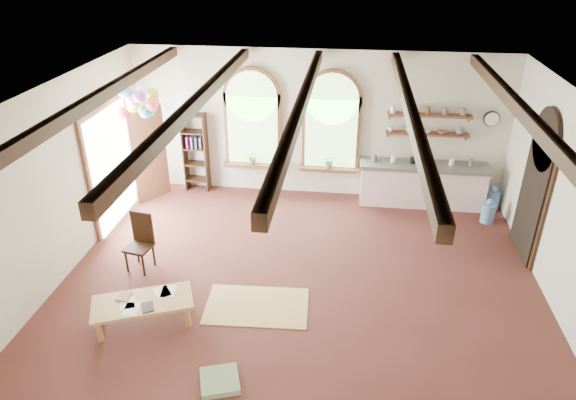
% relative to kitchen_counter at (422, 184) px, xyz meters
% --- Properties ---
extents(floor, '(8.00, 8.00, 0.00)m').
position_rel_kitchen_counter_xyz_m(floor, '(-2.30, -3.20, -0.48)').
color(floor, '#572824').
rests_on(floor, ground).
extents(ceiling_beams, '(6.20, 6.80, 0.18)m').
position_rel_kitchen_counter_xyz_m(ceiling_beams, '(-2.30, -3.20, 2.62)').
color(ceiling_beams, '#321C0F').
rests_on(ceiling_beams, ceiling).
extents(window_left, '(1.30, 0.28, 2.20)m').
position_rel_kitchen_counter_xyz_m(window_left, '(-3.70, 0.23, 1.16)').
color(window_left, brown).
rests_on(window_left, floor).
extents(window_right, '(1.30, 0.28, 2.20)m').
position_rel_kitchen_counter_xyz_m(window_right, '(-2.00, 0.23, 1.16)').
color(window_right, brown).
rests_on(window_right, floor).
extents(left_doorway, '(0.10, 1.90, 2.50)m').
position_rel_kitchen_counter_xyz_m(left_doorway, '(-6.25, -1.40, 0.67)').
color(left_doorway, brown).
rests_on(left_doorway, floor).
extents(right_doorway, '(0.10, 1.30, 2.40)m').
position_rel_kitchen_counter_xyz_m(right_doorway, '(1.65, -1.70, 0.62)').
color(right_doorway, black).
rests_on(right_doorway, floor).
extents(kitchen_counter, '(2.68, 0.62, 0.94)m').
position_rel_kitchen_counter_xyz_m(kitchen_counter, '(0.00, 0.00, 0.00)').
color(kitchen_counter, silver).
rests_on(kitchen_counter, floor).
extents(wall_shelf_lower, '(1.70, 0.24, 0.04)m').
position_rel_kitchen_counter_xyz_m(wall_shelf_lower, '(0.00, 0.18, 1.07)').
color(wall_shelf_lower, brown).
rests_on(wall_shelf_lower, wall_back).
extents(wall_shelf_upper, '(1.70, 0.24, 0.04)m').
position_rel_kitchen_counter_xyz_m(wall_shelf_upper, '(0.00, 0.18, 1.47)').
color(wall_shelf_upper, brown).
rests_on(wall_shelf_upper, wall_back).
extents(wall_clock, '(0.32, 0.04, 0.32)m').
position_rel_kitchen_counter_xyz_m(wall_clock, '(1.25, 0.25, 1.42)').
color(wall_clock, black).
rests_on(wall_clock, wall_back).
extents(bookshelf, '(0.53, 0.32, 1.80)m').
position_rel_kitchen_counter_xyz_m(bookshelf, '(-5.00, 0.12, 0.42)').
color(bookshelf, '#321C0F').
rests_on(bookshelf, floor).
extents(coffee_table, '(1.60, 1.16, 0.41)m').
position_rel_kitchen_counter_xyz_m(coffee_table, '(-4.50, -4.49, -0.11)').
color(coffee_table, '#AA824E').
rests_on(coffee_table, floor).
extents(side_chair, '(0.48, 0.48, 1.03)m').
position_rel_kitchen_counter_xyz_m(side_chair, '(-5.10, -3.10, -0.18)').
color(side_chair, '#321C0F').
rests_on(side_chair, floor).
extents(floor_mat, '(1.66, 1.08, 0.02)m').
position_rel_kitchen_counter_xyz_m(floor_mat, '(-2.90, -3.89, -0.47)').
color(floor_mat, tan).
rests_on(floor_mat, floor).
extents(floor_cushion, '(0.63, 0.63, 0.09)m').
position_rel_kitchen_counter_xyz_m(floor_cushion, '(-3.10, -5.50, -0.43)').
color(floor_cushion, gray).
rests_on(floor_cushion, floor).
extents(water_jug_a, '(0.27, 0.27, 0.52)m').
position_rel_kitchen_counter_xyz_m(water_jug_a, '(1.28, -0.64, -0.25)').
color(water_jug_a, '#5C8EC5').
rests_on(water_jug_a, floor).
extents(water_jug_b, '(0.27, 0.27, 0.53)m').
position_rel_kitchen_counter_xyz_m(water_jug_b, '(1.52, 0.00, -0.25)').
color(water_jug_b, '#5C8EC5').
rests_on(water_jug_b, floor).
extents(balloon_cluster, '(0.77, 0.86, 1.15)m').
position_rel_kitchen_counter_xyz_m(balloon_cluster, '(-5.71, -0.90, 1.86)').
color(balloon_cluster, white).
rests_on(balloon_cluster, floor).
extents(table_book, '(0.19, 0.27, 0.02)m').
position_rel_kitchen_counter_xyz_m(table_book, '(-4.90, -4.42, -0.05)').
color(table_book, olive).
rests_on(table_book, coffee_table).
extents(tablet, '(0.26, 0.29, 0.01)m').
position_rel_kitchen_counter_xyz_m(tablet, '(-4.37, -4.62, -0.06)').
color(tablet, black).
rests_on(tablet, coffee_table).
extents(potted_plant_left, '(0.27, 0.23, 0.30)m').
position_rel_kitchen_counter_xyz_m(potted_plant_left, '(-3.70, 0.12, 0.37)').
color(potted_plant_left, '#598C4C').
rests_on(potted_plant_left, window_left).
extents(potted_plant_right, '(0.27, 0.23, 0.30)m').
position_rel_kitchen_counter_xyz_m(potted_plant_right, '(-2.00, 0.12, 0.37)').
color(potted_plant_right, '#598C4C').
rests_on(potted_plant_right, window_right).
extents(shelf_cup_a, '(0.12, 0.10, 0.10)m').
position_rel_kitchen_counter_xyz_m(shelf_cup_a, '(-0.75, 0.18, 1.14)').
color(shelf_cup_a, white).
rests_on(shelf_cup_a, wall_shelf_lower).
extents(shelf_cup_b, '(0.10, 0.10, 0.09)m').
position_rel_kitchen_counter_xyz_m(shelf_cup_b, '(-0.40, 0.18, 1.14)').
color(shelf_cup_b, beige).
rests_on(shelf_cup_b, wall_shelf_lower).
extents(shelf_bowl_a, '(0.22, 0.22, 0.05)m').
position_rel_kitchen_counter_xyz_m(shelf_bowl_a, '(-0.05, 0.18, 1.12)').
color(shelf_bowl_a, beige).
rests_on(shelf_bowl_a, wall_shelf_lower).
extents(shelf_bowl_b, '(0.20, 0.20, 0.06)m').
position_rel_kitchen_counter_xyz_m(shelf_bowl_b, '(0.30, 0.18, 1.12)').
color(shelf_bowl_b, '#8C664C').
rests_on(shelf_bowl_b, wall_shelf_lower).
extents(shelf_vase, '(0.18, 0.18, 0.19)m').
position_rel_kitchen_counter_xyz_m(shelf_vase, '(0.65, 0.18, 1.19)').
color(shelf_vase, slate).
rests_on(shelf_vase, wall_shelf_lower).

